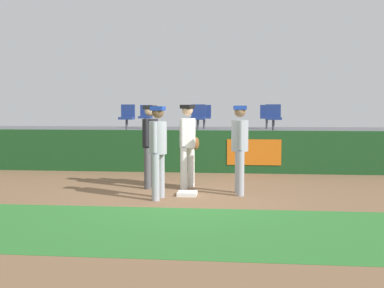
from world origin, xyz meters
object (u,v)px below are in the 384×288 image
at_px(player_fielder_home, 188,140).
at_px(player_coach_visitor, 240,143).
at_px(first_base, 187,194).
at_px(seat_front_right, 273,116).
at_px(seat_front_center, 198,116).
at_px(seat_back_right, 267,115).
at_px(player_runner_visitor, 158,146).
at_px(player_umpire, 150,140).
at_px(seat_front_left, 127,116).
at_px(seat_back_center, 204,115).
at_px(seat_back_left, 146,115).

bearing_deg(player_fielder_home, player_coach_visitor, 83.44).
xyz_separation_m(first_base, seat_front_right, (2.15, 4.92, 1.54)).
distance_m(seat_front_center, seat_back_right, 2.89).
distance_m(first_base, seat_front_center, 5.16).
distance_m(seat_front_center, seat_front_right, 2.34).
relative_size(player_runner_visitor, player_umpire, 0.98).
height_order(player_runner_visitor, seat_front_center, seat_front_center).
bearing_deg(seat_front_right, seat_front_center, -179.99).
bearing_deg(seat_front_left, player_umpire, -69.31).
height_order(player_umpire, seat_front_right, seat_front_right).
height_order(player_umpire, seat_back_center, seat_back_center).
xyz_separation_m(seat_back_right, seat_back_left, (-4.30, -0.00, -0.00)).
distance_m(seat_front_center, seat_front_left, 2.28).
height_order(first_base, player_runner_visitor, player_runner_visitor).
xyz_separation_m(first_base, seat_front_left, (-2.48, 4.92, 1.54)).
bearing_deg(seat_back_right, seat_front_right, -87.46).
xyz_separation_m(first_base, seat_back_center, (-0.13, 6.72, 1.54)).
xyz_separation_m(player_coach_visitor, player_umpire, (-2.02, 0.62, 0.01)).
bearing_deg(player_umpire, player_fielder_home, 104.15).
distance_m(player_fielder_home, player_umpire, 0.86).
xyz_separation_m(first_base, player_fielder_home, (-0.08, 0.90, 1.05)).
distance_m(player_umpire, seat_front_right, 5.12).
bearing_deg(seat_front_left, player_fielder_home, -59.26).
relative_size(seat_front_center, seat_front_right, 1.00).
height_order(player_runner_visitor, seat_back_right, seat_back_right).
bearing_deg(player_fielder_home, seat_back_right, -177.19).
distance_m(seat_back_left, seat_front_right, 4.74).
bearing_deg(seat_back_left, player_fielder_home, -69.68).
relative_size(seat_back_right, seat_back_left, 1.00).
bearing_deg(player_fielder_home, seat_back_left, -136.61).
relative_size(player_runner_visitor, player_coach_visitor, 0.99).
bearing_deg(seat_front_left, seat_front_center, 0.00).
xyz_separation_m(seat_back_center, seat_front_right, (2.27, -1.80, 0.00)).
xyz_separation_m(seat_front_center, seat_front_left, (-2.28, -0.00, -0.00)).
distance_m(player_coach_visitor, seat_back_center, 6.61).
height_order(player_runner_visitor, player_umpire, player_umpire).
distance_m(player_coach_visitor, seat_front_right, 4.83).
relative_size(seat_front_center, seat_back_center, 1.00).
relative_size(player_coach_visitor, player_umpire, 0.99).
relative_size(first_base, player_fielder_home, 0.21).
bearing_deg(seat_back_left, seat_back_center, 0.01).
height_order(player_fielder_home, player_umpire, player_fielder_home).
bearing_deg(player_runner_visitor, player_coach_visitor, 120.62).
bearing_deg(first_base, player_coach_visitor, 12.24).
distance_m(player_fielder_home, seat_front_center, 4.05).
distance_m(seat_back_right, seat_front_left, 4.88).
xyz_separation_m(player_runner_visitor, seat_back_left, (-1.70, 7.14, 0.51)).
bearing_deg(seat_back_center, player_fielder_home, -89.56).
distance_m(player_runner_visitor, seat_front_right, 6.00).
bearing_deg(first_base, seat_front_right, 66.43).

